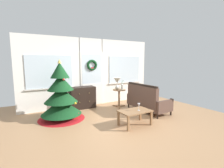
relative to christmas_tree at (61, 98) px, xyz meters
The scene contains 11 objects.
ground_plane 1.85m from the christmas_tree, 35.72° to the right, with size 6.76×6.76×0.00m, color #AD7F56.
back_wall_with_door 1.89m from the christmas_tree, 37.10° to the left, with size 5.20×0.19×2.55m.
christmas_tree is the anchor object (origin of this frame).
dresser_cabinet 1.23m from the christmas_tree, 39.92° to the left, with size 0.90×0.45×0.78m.
settee_sofa 2.75m from the christmas_tree, 14.80° to the right, with size 0.77×1.56×0.96m.
side_table 2.18m from the christmas_tree, ahead, with size 0.50×0.48×0.66m.
table_lamp 2.14m from the christmas_tree, ahead, with size 0.28×0.28×0.44m.
flower_vase 2.27m from the christmas_tree, ahead, with size 0.11×0.10×0.35m.
coffee_table 2.19m from the christmas_tree, 42.99° to the right, with size 0.85×0.54×0.40m.
wine_glass 2.27m from the christmas_tree, 42.28° to the right, with size 0.08×0.08×0.20m.
gift_box 0.67m from the christmas_tree, 35.25° to the right, with size 0.20×0.18×0.20m, color red.
Camera 1 is at (-2.45, -3.84, 1.70)m, focal length 26.46 mm.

